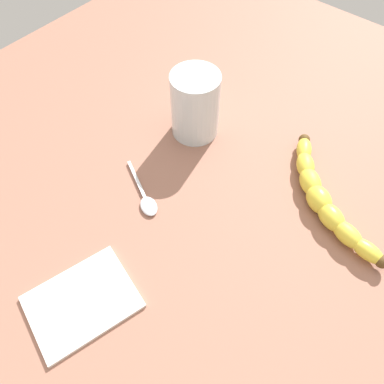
% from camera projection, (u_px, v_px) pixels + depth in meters
% --- Properties ---
extents(wooden_tabletop, '(1.20, 1.20, 0.03)m').
position_uv_depth(wooden_tabletop, '(228.00, 214.00, 0.59)').
color(wooden_tabletop, '#93604D').
rests_on(wooden_tabletop, ground).
extents(banana, '(0.14, 0.21, 0.03)m').
position_uv_depth(banana, '(325.00, 198.00, 0.57)').
color(banana, yellow).
rests_on(banana, wooden_tabletop).
extents(smoothie_glass, '(0.08, 0.08, 0.11)m').
position_uv_depth(smoothie_glass, '(195.00, 107.00, 0.63)').
color(smoothie_glass, silver).
rests_on(smoothie_glass, wooden_tabletop).
extents(teaspoon, '(0.06, 0.11, 0.01)m').
position_uv_depth(teaspoon, '(147.00, 203.00, 0.58)').
color(teaspoon, silver).
rests_on(teaspoon, wooden_tabletop).
extents(folded_napkin, '(0.15, 0.13, 0.01)m').
position_uv_depth(folded_napkin, '(82.00, 302.00, 0.49)').
color(folded_napkin, white).
rests_on(folded_napkin, wooden_tabletop).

